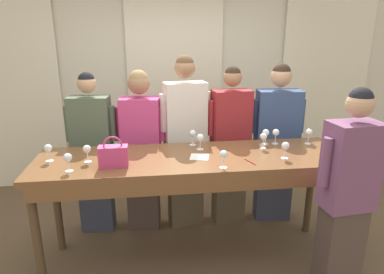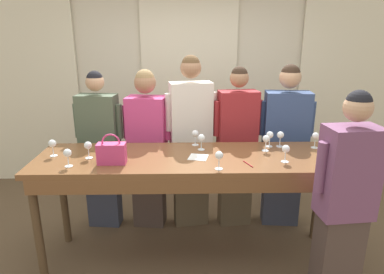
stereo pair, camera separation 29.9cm
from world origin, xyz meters
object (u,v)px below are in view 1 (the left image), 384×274
guest_cream_sweater (186,141)px  guest_striped_shirt (230,146)px  wine_glass_center_mid (48,149)px  wine_bottle (346,147)px  guest_navy_coat (276,143)px  wine_glass_front_right (263,137)px  wine_glass_near_host (224,155)px  wine_glass_center_right (68,158)px  wine_glass_back_left (309,133)px  wine_glass_front_left (87,150)px  wine_glass_back_mid (285,146)px  handbag (113,156)px  guest_olive_jacket (93,153)px  wine_glass_front_mid (193,134)px  wine_glass_center_left (276,133)px  guest_pink_top (142,150)px  wine_glass_by_bottle (266,133)px  host_pouring (346,199)px  tasting_bar (193,169)px  wine_glass_back_right (200,138)px

guest_cream_sweater → guest_striped_shirt: size_ratio=1.06×
wine_glass_center_mid → guest_cream_sweater: (1.21, 0.61, -0.18)m
wine_bottle → guest_navy_coat: 0.98m
wine_glass_front_right → wine_glass_near_host: same height
wine_glass_center_right → wine_glass_back_left: size_ratio=1.00×
wine_glass_front_left → wine_glass_back_mid: same height
handbag → wine_glass_near_host: (0.86, -0.14, 0.02)m
wine_glass_back_mid → wine_glass_front_right: bearing=109.7°
guest_olive_jacket → wine_glass_front_mid: bearing=-18.8°
handbag → wine_glass_front_right: 1.35m
guest_olive_jacket → wine_bottle: bearing=-22.8°
wine_glass_front_left → wine_glass_center_mid: 0.33m
guest_navy_coat → guest_olive_jacket: bearing=180.0°
handbag → wine_glass_center_left: (1.49, 0.39, 0.02)m
guest_pink_top → wine_glass_front_right: bearing=-24.7°
wine_glass_front_mid → guest_striped_shirt: guest_striped_shirt is taller
handbag → wine_glass_front_mid: 0.83m
wine_glass_front_left → wine_glass_by_bottle: size_ratio=1.00×
wine_glass_front_right → host_pouring: size_ratio=0.09×
wine_glass_center_left → guest_navy_coat: 0.50m
tasting_bar → guest_olive_jacket: (-0.95, 0.67, -0.05)m
wine_glass_near_host → guest_cream_sweater: size_ratio=0.08×
wine_glass_by_bottle → guest_navy_coat: size_ratio=0.08×
wine_glass_back_right → guest_striped_shirt: guest_striped_shirt is taller
wine_glass_front_right → tasting_bar: bearing=-167.3°
wine_glass_back_right → wine_glass_by_bottle: same height
tasting_bar → wine_glass_back_mid: wine_glass_back_mid is taller
handbag → wine_glass_front_mid: bearing=33.4°
wine_glass_front_mid → wine_glass_back_mid: 0.86m
wine_glass_by_bottle → host_pouring: host_pouring is taller
wine_glass_front_right → wine_bottle: bearing=-35.4°
wine_glass_by_bottle → wine_glass_near_host: bearing=-134.3°
wine_glass_center_right → wine_glass_back_mid: bearing=2.0°
handbag → guest_olive_jacket: (-0.30, 0.80, -0.25)m
wine_bottle → wine_glass_center_right: size_ratio=2.27×
wine_glass_center_left → host_pouring: host_pouring is taller
wine_glass_front_mid → wine_glass_front_right: bearing=-15.8°
guest_olive_jacket → guest_navy_coat: size_ratio=0.97×
wine_glass_center_mid → wine_glass_center_right: (0.21, -0.25, 0.00)m
handbag → wine_glass_center_right: bearing=-169.8°
wine_glass_front_left → guest_cream_sweater: size_ratio=0.08×
wine_glass_back_left → host_pouring: 0.89m
wine_glass_by_bottle → host_pouring: size_ratio=0.09×
wine_glass_center_right → wine_glass_back_mid: same height
guest_striped_shirt → wine_glass_by_bottle: bearing=-58.4°
wine_glass_back_mid → guest_navy_coat: 0.86m
handbag → wine_glass_back_left: (1.80, 0.35, 0.02)m
wine_glass_center_mid → guest_cream_sweater: guest_cream_sweater is taller
handbag → guest_striped_shirt: size_ratio=0.15×
wine_bottle → guest_olive_jacket: bearing=157.2°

